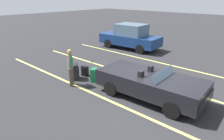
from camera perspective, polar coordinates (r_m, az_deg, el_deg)
ground_plane at (r=8.19m, az=10.39°, el=-7.50°), size 80.00×80.00×0.00m
lot_line_near at (r=7.27m, az=4.95°, el=-11.09°), size 18.00×0.12×0.01m
lot_line_mid at (r=9.33m, az=15.09°, el=-4.30°), size 18.00×0.12×0.01m
lot_line_far at (r=11.66m, az=21.27°, el=-0.00°), size 18.00×0.12×0.01m
convertible_car at (r=7.85m, az=11.99°, el=-4.11°), size 4.23×2.01×1.24m
suitcase_large_black at (r=9.75m, az=-10.18°, el=-0.44°), size 0.55×0.52×1.06m
suitcase_medium_bright at (r=9.40m, az=-5.08°, el=-1.37°), size 0.40×0.47×0.99m
suitcase_small_carryon at (r=10.11m, az=-7.67°, el=-0.27°), size 0.36×0.24×0.50m
traveler_person at (r=8.91m, az=-11.62°, el=1.27°), size 0.43×0.53×1.65m
parked_sedan_near at (r=15.21m, az=5.16°, el=9.33°), size 4.61×2.11×1.82m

